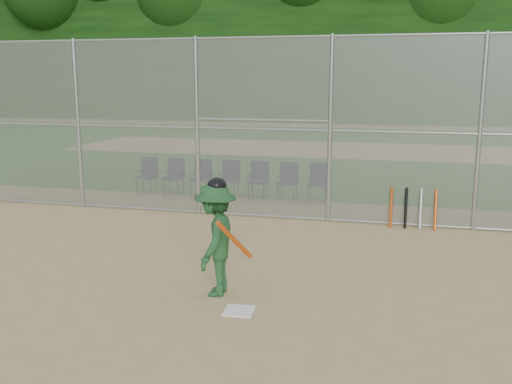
# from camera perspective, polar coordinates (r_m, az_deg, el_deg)

# --- Properties ---
(ground) EXTENTS (100.00, 100.00, 0.00)m
(ground) POSITION_cam_1_polar(r_m,az_deg,el_deg) (8.18, -4.36, -10.95)
(ground) COLOR tan
(ground) RESTS_ON ground
(grass_strip) EXTENTS (100.00, 100.00, 0.00)m
(grass_strip) POSITION_cam_1_polar(r_m,az_deg,el_deg) (25.47, 8.56, 4.21)
(grass_strip) COLOR #235F1C
(grass_strip) RESTS_ON ground
(dirt_patch_far) EXTENTS (24.00, 24.00, 0.00)m
(dirt_patch_far) POSITION_cam_1_polar(r_m,az_deg,el_deg) (25.47, 8.56, 4.22)
(dirt_patch_far) COLOR tan
(dirt_patch_far) RESTS_ON ground
(backstop_fence) EXTENTS (16.09, 0.09, 4.00)m
(backstop_fence) POSITION_cam_1_polar(r_m,az_deg,el_deg) (12.45, 2.83, 6.57)
(backstop_fence) COLOR gray
(backstop_fence) RESTS_ON ground
(treeline) EXTENTS (81.00, 60.00, 11.00)m
(treeline) POSITION_cam_1_polar(r_m,az_deg,el_deg) (27.38, 9.35, 16.20)
(treeline) COLOR black
(treeline) RESTS_ON ground
(home_plate) EXTENTS (0.42, 0.42, 0.02)m
(home_plate) POSITION_cam_1_polar(r_m,az_deg,el_deg) (7.87, -1.72, -11.78)
(home_plate) COLOR white
(home_plate) RESTS_ON ground
(batter_at_plate) EXTENTS (0.92, 1.25, 1.73)m
(batter_at_plate) POSITION_cam_1_polar(r_m,az_deg,el_deg) (8.22, -4.06, -4.66)
(batter_at_plate) COLOR #205028
(batter_at_plate) RESTS_ON ground
(spare_bats) EXTENTS (0.96, 0.28, 0.85)m
(spare_bats) POSITION_cam_1_polar(r_m,az_deg,el_deg) (12.36, 15.44, -1.60)
(spare_bats) COLOR #D84C14
(spare_bats) RESTS_ON ground
(chair_0) EXTENTS (0.54, 0.52, 0.96)m
(chair_0) POSITION_cam_1_polar(r_m,az_deg,el_deg) (15.85, -10.90, 1.61)
(chair_0) COLOR #0F1538
(chair_0) RESTS_ON ground
(chair_1) EXTENTS (0.54, 0.52, 0.96)m
(chair_1) POSITION_cam_1_polar(r_m,az_deg,el_deg) (15.54, -8.27, 1.50)
(chair_1) COLOR #0F1538
(chair_1) RESTS_ON ground
(chair_2) EXTENTS (0.54, 0.52, 0.96)m
(chair_2) POSITION_cam_1_polar(r_m,az_deg,el_deg) (15.26, -5.55, 1.39)
(chair_2) COLOR #0F1538
(chair_2) RESTS_ON ground
(chair_3) EXTENTS (0.54, 0.52, 0.96)m
(chair_3) POSITION_cam_1_polar(r_m,az_deg,el_deg) (15.02, -2.72, 1.27)
(chair_3) COLOR #0F1538
(chair_3) RESTS_ON ground
(chair_4) EXTENTS (0.54, 0.52, 0.96)m
(chair_4) POSITION_cam_1_polar(r_m,az_deg,el_deg) (14.81, 0.18, 1.14)
(chair_4) COLOR #0F1538
(chair_4) RESTS_ON ground
(chair_5) EXTENTS (0.54, 0.52, 0.96)m
(chair_5) POSITION_cam_1_polar(r_m,az_deg,el_deg) (14.64, 3.17, 1.01)
(chair_5) COLOR #0F1538
(chair_5) RESTS_ON ground
(chair_6) EXTENTS (0.54, 0.52, 0.96)m
(chair_6) POSITION_cam_1_polar(r_m,az_deg,el_deg) (14.52, 6.21, 0.87)
(chair_6) COLOR #0F1538
(chair_6) RESTS_ON ground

